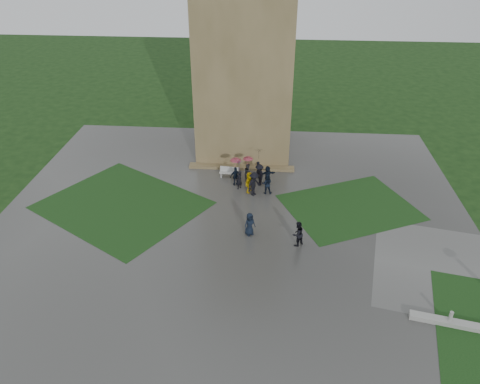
# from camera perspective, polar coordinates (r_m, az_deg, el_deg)

# --- Properties ---
(ground) EXTENTS (120.00, 120.00, 0.00)m
(ground) POSITION_cam_1_polar(r_m,az_deg,el_deg) (31.21, -1.26, -6.18)
(ground) COLOR black
(plaza) EXTENTS (34.00, 34.00, 0.02)m
(plaza) POSITION_cam_1_polar(r_m,az_deg,el_deg) (32.82, -0.92, -4.08)
(plaza) COLOR #373734
(plaza) RESTS_ON ground
(lawn_inset_left) EXTENTS (14.10, 13.46, 0.01)m
(lawn_inset_left) POSITION_cam_1_polar(r_m,az_deg,el_deg) (36.12, -14.19, -1.55)
(lawn_inset_left) COLOR #133311
(lawn_inset_left) RESTS_ON plaza
(lawn_inset_right) EXTENTS (11.12, 10.15, 0.01)m
(lawn_inset_right) POSITION_cam_1_polar(r_m,az_deg,el_deg) (35.71, 13.25, -1.82)
(lawn_inset_right) COLOR #133311
(lawn_inset_right) RESTS_ON plaza
(tower) EXTENTS (8.00, 8.00, 18.00)m
(tower) POSITION_cam_1_polar(r_m,az_deg,el_deg) (41.11, 0.68, 16.97)
(tower) COLOR brown
(tower) RESTS_ON ground
(tower_plinth) EXTENTS (9.00, 0.80, 0.22)m
(tower_plinth) POSITION_cam_1_polar(r_m,az_deg,el_deg) (40.11, 0.19, 3.04)
(tower_plinth) COLOR brown
(tower_plinth) RESTS_ON plaza
(bench) EXTENTS (1.58, 0.64, 0.89)m
(bench) POSITION_cam_1_polar(r_m,az_deg,el_deg) (38.58, -1.36, 2.43)
(bench) COLOR #AEADA9
(bench) RESTS_ON plaza
(visitor_cluster) EXTENTS (3.78, 3.99, 2.58)m
(visitor_cluster) POSITION_cam_1_polar(r_m,az_deg,el_deg) (36.83, 1.51, 2.17)
(visitor_cluster) COLOR black
(visitor_cluster) RESTS_ON plaza
(pedestrian_mid) EXTENTS (0.99, 0.93, 1.67)m
(pedestrian_mid) POSITION_cam_1_polar(r_m,az_deg,el_deg) (31.46, 1.18, -3.93)
(pedestrian_mid) COLOR black
(pedestrian_mid) RESTS_ON plaza
(pedestrian_near) EXTENTS (0.97, 0.94, 1.77)m
(pedestrian_near) POSITION_cam_1_polar(r_m,az_deg,el_deg) (30.69, 7.05, -5.08)
(pedestrian_near) COLOR black
(pedestrian_near) RESTS_ON plaza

